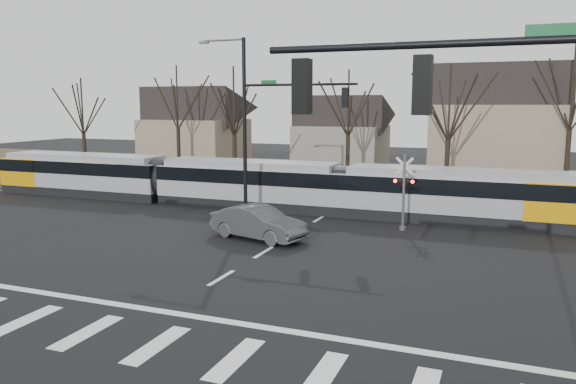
% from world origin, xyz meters
% --- Properties ---
extents(ground, '(140.00, 140.00, 0.00)m').
position_xyz_m(ground, '(0.00, 0.00, 0.00)').
color(ground, black).
extents(grass_verge, '(140.00, 28.00, 0.01)m').
position_xyz_m(grass_verge, '(0.00, 32.00, 0.01)').
color(grass_verge, '#38331E').
rests_on(grass_verge, ground).
extents(crosswalk, '(27.00, 2.60, 0.01)m').
position_xyz_m(crosswalk, '(0.00, -4.00, 0.01)').
color(crosswalk, silver).
rests_on(crosswalk, ground).
extents(stop_line, '(28.00, 0.35, 0.01)m').
position_xyz_m(stop_line, '(0.00, -1.80, 0.01)').
color(stop_line, silver).
rests_on(stop_line, ground).
extents(lane_dashes, '(0.18, 30.00, 0.01)m').
position_xyz_m(lane_dashes, '(0.00, 16.00, 0.01)').
color(lane_dashes, silver).
rests_on(lane_dashes, ground).
extents(rail_pair, '(90.00, 1.52, 0.06)m').
position_xyz_m(rail_pair, '(0.00, 15.80, 0.03)').
color(rail_pair, '#59595E').
rests_on(rail_pair, ground).
extents(tram, '(39.36, 2.92, 2.98)m').
position_xyz_m(tram, '(-5.49, 16.00, 1.63)').
color(tram, gray).
rests_on(tram, ground).
extents(sedan, '(4.26, 5.85, 1.64)m').
position_xyz_m(sedan, '(-1.27, 8.24, 0.82)').
color(sedan, '#3F4245').
rests_on(sedan, ground).
extents(signal_pole_near_right, '(6.72, 0.44, 8.00)m').
position_xyz_m(signal_pole_near_right, '(10.11, -6.00, 5.17)').
color(signal_pole_near_right, black).
rests_on(signal_pole_near_right, ground).
extents(signal_pole_far, '(9.28, 0.44, 10.20)m').
position_xyz_m(signal_pole_far, '(-2.41, 12.50, 5.70)').
color(signal_pole_far, black).
rests_on(signal_pole_far, ground).
extents(rail_crossing_signal, '(1.08, 0.36, 4.00)m').
position_xyz_m(rail_crossing_signal, '(5.00, 12.79, 1.89)').
color(rail_crossing_signal, '#59595B').
rests_on(rail_crossing_signal, ground).
extents(tree_row, '(59.20, 7.20, 10.00)m').
position_xyz_m(tree_row, '(2.00, 26.00, 5.00)').
color(tree_row, black).
rests_on(tree_row, ground).
extents(house_a, '(9.72, 8.64, 8.60)m').
position_xyz_m(house_a, '(-20.00, 34.00, 4.46)').
color(house_a, gray).
rests_on(house_a, ground).
extents(house_b, '(8.64, 7.56, 7.65)m').
position_xyz_m(house_b, '(-5.00, 36.00, 3.97)').
color(house_b, slate).
rests_on(house_b, ground).
extents(house_c, '(10.80, 8.64, 10.10)m').
position_xyz_m(house_c, '(9.00, 33.00, 5.23)').
color(house_c, gray).
rests_on(house_c, ground).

